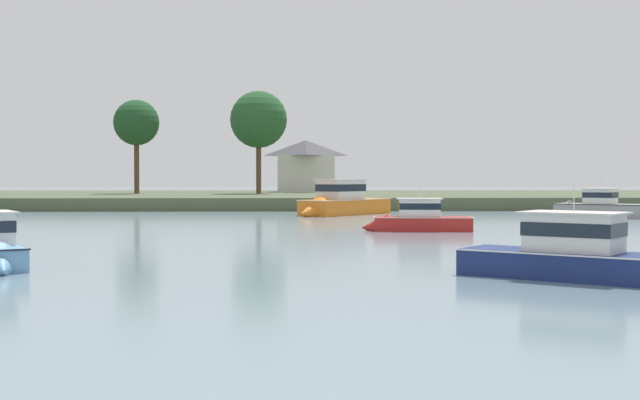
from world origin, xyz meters
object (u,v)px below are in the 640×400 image
at_px(cruiser_orange, 338,206).
at_px(mooring_buoy_green, 543,222).
at_px(cruiser_grey, 593,211).
at_px(cruiser_red, 413,223).
at_px(cruiser_navy, 590,264).

distance_m(cruiser_orange, mooring_buoy_green, 19.45).
bearing_deg(cruiser_grey, mooring_buoy_green, -127.67).
xyz_separation_m(cruiser_red, cruiser_orange, (-3.37, 21.68, 0.25)).
distance_m(cruiser_grey, cruiser_navy, 44.21).
relative_size(cruiser_navy, cruiser_orange, 0.74).
bearing_deg(cruiser_navy, cruiser_orange, 96.62).
xyz_separation_m(cruiser_navy, cruiser_orange, (-5.42, 46.73, 0.20)).
relative_size(cruiser_grey, mooring_buoy_green, 15.49).
height_order(cruiser_grey, cruiser_navy, cruiser_grey).
height_order(cruiser_grey, cruiser_orange, cruiser_orange).
bearing_deg(mooring_buoy_green, cruiser_grey, 52.33).
relative_size(cruiser_red, cruiser_orange, 0.68).
distance_m(cruiser_navy, mooring_buoy_green, 34.07).
bearing_deg(cruiser_orange, mooring_buoy_green, -44.84).
xyz_separation_m(cruiser_red, cruiser_grey, (17.04, 16.54, 0.02)).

